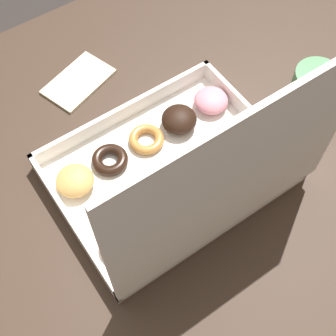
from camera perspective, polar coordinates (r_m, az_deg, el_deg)
The scene contains 5 objects.
ground_plane at distance 1.49m, azimuth -1.37°, elevation -13.82°, with size 8.00×8.00×0.00m, color #2D2826.
dining_table at distance 0.89m, azimuth -2.22°, elevation -1.85°, with size 1.23×0.84×0.74m.
donut_box at distance 0.72m, azimuth 1.83°, elevation -0.36°, with size 0.37×0.29×0.33m.
coffee_mug at distance 0.88m, azimuth 17.29°, elevation 9.13°, with size 0.08×0.08×0.08m.
paper_napkin at distance 0.92m, azimuth -10.85°, elevation 10.32°, with size 0.15×0.12×0.01m.
Camera 1 is at (0.21, 0.37, 1.43)m, focal length 50.00 mm.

